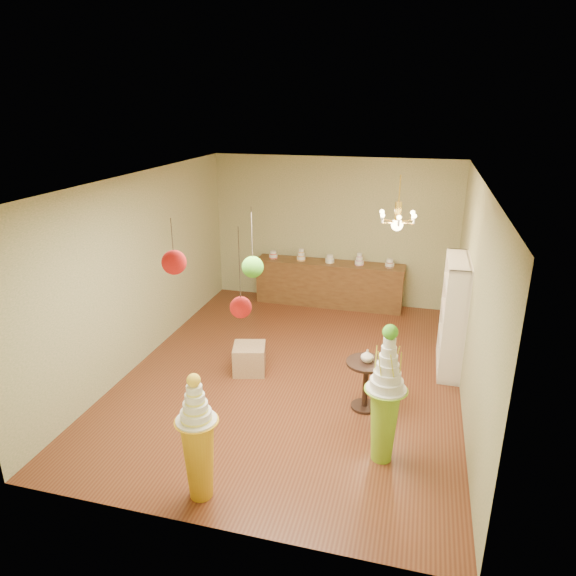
% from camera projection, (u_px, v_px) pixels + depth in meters
% --- Properties ---
extents(floor, '(6.50, 6.50, 0.00)m').
position_uv_depth(floor, '(294.00, 372.00, 8.06)').
color(floor, '#592B18').
rests_on(floor, ground).
extents(ceiling, '(6.50, 6.50, 0.00)m').
position_uv_depth(ceiling, '(295.00, 179.00, 7.04)').
color(ceiling, silver).
rests_on(ceiling, ground).
extents(wall_back, '(5.00, 0.04, 3.00)m').
position_uv_depth(wall_back, '(333.00, 231.00, 10.50)').
color(wall_back, tan).
rests_on(wall_back, ground).
extents(wall_front, '(5.00, 0.04, 3.00)m').
position_uv_depth(wall_front, '(205.00, 398.00, 4.60)').
color(wall_front, tan).
rests_on(wall_front, ground).
extents(wall_left, '(0.04, 6.50, 3.00)m').
position_uv_depth(wall_left, '(142.00, 269.00, 8.15)').
color(wall_left, tan).
rests_on(wall_left, ground).
extents(wall_right, '(0.04, 6.50, 3.00)m').
position_uv_depth(wall_right, '(473.00, 298.00, 6.95)').
color(wall_right, tan).
rests_on(wall_right, ground).
extents(pedestal_green, '(0.49, 0.49, 1.74)m').
position_uv_depth(pedestal_green, '(385.00, 408.00, 5.88)').
color(pedestal_green, '#82B828').
rests_on(pedestal_green, floor).
extents(pedestal_orange, '(0.49, 0.49, 1.48)m').
position_uv_depth(pedestal_orange, '(198.00, 448.00, 5.34)').
color(pedestal_orange, gold).
rests_on(pedestal_orange, floor).
extents(burlap_riser, '(0.60, 0.60, 0.44)m').
position_uv_depth(burlap_riser, '(249.00, 359.00, 8.01)').
color(burlap_riser, '#997653').
rests_on(burlap_riser, floor).
extents(sideboard, '(3.04, 0.54, 1.16)m').
position_uv_depth(sideboard, '(329.00, 283.00, 10.60)').
color(sideboard, brown).
rests_on(sideboard, floor).
extents(shelving_unit, '(0.33, 1.20, 1.80)m').
position_uv_depth(shelving_unit, '(453.00, 315.00, 7.92)').
color(shelving_unit, silver).
rests_on(shelving_unit, floor).
extents(round_table, '(0.74, 0.74, 0.71)m').
position_uv_depth(round_table, '(366.00, 378.00, 6.97)').
color(round_table, black).
rests_on(round_table, floor).
extents(vase, '(0.22, 0.22, 0.18)m').
position_uv_depth(vase, '(367.00, 356.00, 6.85)').
color(vase, silver).
rests_on(vase, round_table).
extents(pom_red_left, '(0.24, 0.24, 0.54)m').
position_uv_depth(pom_red_left, '(174.00, 262.00, 4.83)').
color(pom_red_left, '#463B32').
rests_on(pom_red_left, ceiling).
extents(pom_green_mid, '(0.23, 0.23, 0.75)m').
position_uv_depth(pom_green_mid, '(253.00, 267.00, 5.40)').
color(pom_green_mid, '#463B32').
rests_on(pom_green_mid, ceiling).
extents(pom_red_right, '(0.20, 0.20, 0.84)m').
position_uv_depth(pom_red_right, '(241.00, 307.00, 4.62)').
color(pom_red_right, '#463B32').
rests_on(pom_red_right, ceiling).
extents(chandelier, '(0.80, 0.80, 0.85)m').
position_uv_depth(chandelier, '(397.00, 222.00, 7.72)').
color(chandelier, '#E6BA51').
rests_on(chandelier, ceiling).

